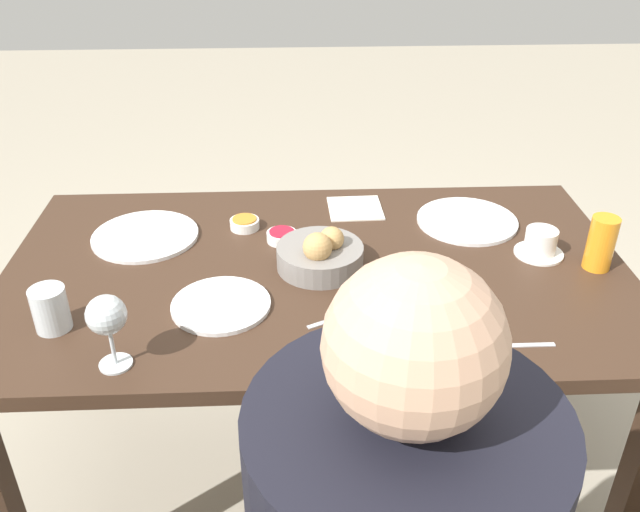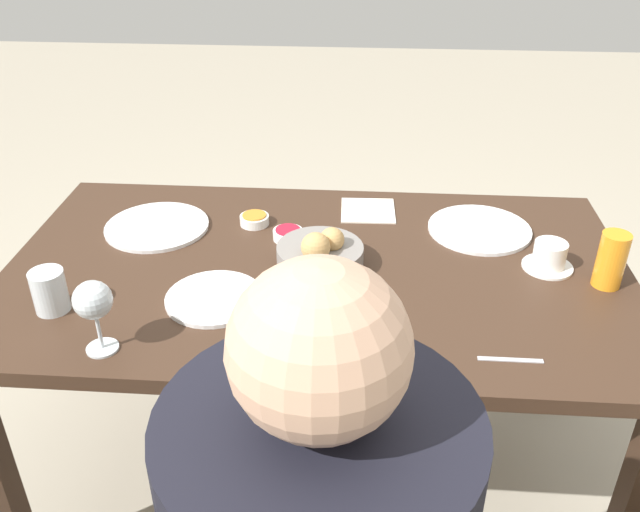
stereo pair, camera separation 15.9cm
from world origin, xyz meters
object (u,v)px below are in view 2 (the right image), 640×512
Objects in this scene: fork_silver at (339,321)px; knife_silver at (332,318)px; plate_near_right at (157,226)px; water_tumbler at (50,291)px; plate_far_center at (214,298)px; juice_glass at (611,260)px; jam_bowl_berry at (288,234)px; coffee_cup at (549,257)px; wine_glass at (93,303)px; jam_bowl_honey at (254,220)px; plate_near_left at (479,229)px; napkin at (368,211)px; bread_basket at (320,255)px; spoon_coffee at (510,360)px.

knife_silver is (0.02, -0.01, 0.00)m from fork_silver.
plate_near_right is 0.40m from water_tumbler.
plate_near_right is at bearing -55.41° from plate_far_center.
plate_near_right is 1.11m from juice_glass.
plate_far_center is 2.81× the size of jam_bowl_berry.
coffee_cup is 0.64m from jam_bowl_berry.
juice_glass is 0.63m from fork_silver.
wine_glass is 1.02m from coffee_cup.
knife_silver is at bearing 15.78° from juice_glass.
jam_bowl_honey is (-0.25, -0.04, 0.01)m from plate_near_right.
water_tumbler reaches higher than plate_far_center.
napkin is at bearing -17.49° from plate_near_left.
juice_glass is at bearing 150.64° from coffee_cup.
bread_basket is 1.62× the size of spoon_coffee.
jam_bowl_berry is at bearing -68.61° from knife_silver.
juice_glass is 1.71× the size of jam_bowl_honey.
bread_basket is at bearing -75.45° from fork_silver.
plate_near_right is 0.62m from fork_silver.
bread_basket is 0.32m from napkin.
jam_bowl_honey is (0.10, -0.07, 0.00)m from jam_bowl_berry.
plate_far_center is 0.56m from napkin.
wine_glass is 0.57m from jam_bowl_berry.
juice_glass is at bearing -163.71° from wine_glass.
jam_bowl_honey is (-0.03, -0.36, 0.01)m from plate_far_center.
juice_glass is at bearing 136.80° from plate_near_left.
napkin is at bearing -129.04° from wine_glass.
wine_glass is (0.41, 0.34, 0.08)m from bread_basket.
plate_far_center is 1.82× the size of coffee_cup.
plate_near_left is 0.35m from juice_glass.
jam_bowl_honey reaches higher than plate_near_left.
plate_far_center is 0.31m from jam_bowl_berry.
plate_far_center is at bearing 124.59° from plate_near_right.
juice_glass is 0.87m from jam_bowl_honey.
water_tumbler is at bearing -6.13° from spoon_coffee.
bread_basket is at bearing 27.83° from plate_near_left.
fork_silver is (-0.05, 0.21, -0.03)m from bread_basket.
plate_near_right is at bearing -7.37° from coffee_cup.
fork_silver is at bearing 167.70° from plate_far_center.
knife_silver is at bearing 111.39° from jam_bowl_berry.
spoon_coffee is (-0.61, 0.16, -0.00)m from plate_far_center.
jam_bowl_berry reaches higher than knife_silver.
water_tumbler is 0.75× the size of spoon_coffee.
plate_near_left is 0.99× the size of plate_near_right.
wine_glass is (-0.15, 0.13, 0.06)m from water_tumbler.
spoon_coffee is (0.01, 0.52, -0.00)m from plate_near_left.
jam_bowl_honey is 0.51× the size of napkin.
jam_bowl_berry is (0.63, -0.09, -0.02)m from coffee_cup.
bread_basket reaches higher than plate_near_left.
coffee_cup reaches higher than plate_near_left.
juice_glass reaches higher than jam_bowl_berry.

